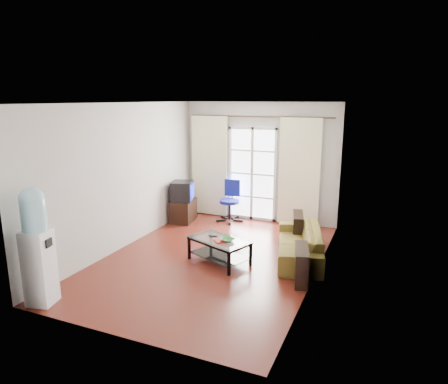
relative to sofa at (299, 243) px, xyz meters
The scene contains 20 objects.
floor 1.57m from the sofa, 155.03° to the right, with size 5.20×5.20×0.00m, color maroon.
ceiling 2.88m from the sofa, 155.03° to the right, with size 5.20×5.20×0.00m, color white.
wall_back 2.63m from the sofa, 125.66° to the left, with size 3.60×0.02×2.70m, color beige.
wall_front 3.70m from the sofa, 113.28° to the right, with size 3.60×0.02×2.70m, color beige.
wall_left 3.44m from the sofa, 168.49° to the right, with size 0.02×5.20×2.70m, color beige.
wall_right 1.32m from the sofa, 58.34° to the right, with size 0.02×5.20×2.70m, color beige.
french_door 2.57m from the sofa, 129.28° to the left, with size 1.16×0.06×2.15m.
curtain_rod 3.13m from the sofa, 127.11° to the left, with size 0.04×0.04×3.30m, color #4C3F2D.
curtain_left 3.31m from the sofa, 144.86° to the left, with size 0.90×0.07×2.35m, color #FFFDCD.
curtain_right 2.10m from the sofa, 103.78° to the left, with size 0.90×0.07×2.35m, color #FFFDCD.
radiator 1.94m from the sofa, 107.94° to the left, with size 0.64×0.12×0.64m, color gray.
sofa is the anchor object (origin of this frame).
coffee_table 1.43m from the sofa, 148.24° to the right, with size 1.17×0.92×0.42m.
bowl 1.33m from the sofa, 142.80° to the right, with size 0.28×0.28×0.06m, color #348F41.
book 1.53m from the sofa, 143.88° to the right, with size 0.27×0.27×0.02m, color #A5142C.
remote 1.54m from the sofa, 154.80° to the right, with size 0.16×0.05×0.02m, color black.
tv_stand 3.14m from the sofa, 159.38° to the left, with size 0.46×0.69×0.50m, color black.
crt_tv 3.15m from the sofa, 160.49° to the left, with size 0.58×0.59×0.45m.
task_chair 2.51m from the sofa, 141.43° to the left, with size 0.69×0.69×0.94m.
water_cooler 4.22m from the sofa, 134.10° to the right, with size 0.41×0.41×1.65m.
Camera 1 is at (2.78, -6.01, 2.77)m, focal length 32.00 mm.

